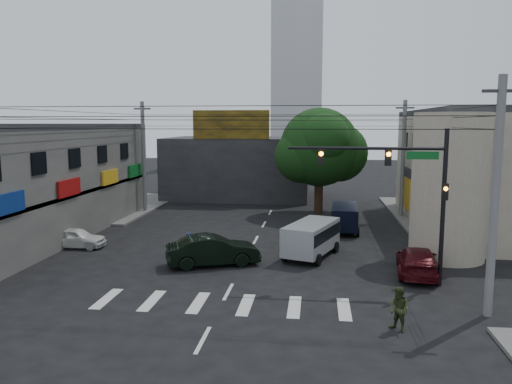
% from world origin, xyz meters
% --- Properties ---
extents(ground, '(160.00, 160.00, 0.00)m').
position_xyz_m(ground, '(0.00, 0.00, 0.00)').
color(ground, black).
rests_on(ground, ground).
extents(sidewalk_far_left, '(16.00, 16.00, 0.15)m').
position_xyz_m(sidewalk_far_left, '(-18.00, 18.00, 0.07)').
color(sidewalk_far_left, '#514F4C').
rests_on(sidewalk_far_left, ground).
extents(sidewalk_far_right, '(16.00, 16.00, 0.15)m').
position_xyz_m(sidewalk_far_right, '(18.00, 18.00, 0.07)').
color(sidewalk_far_right, '#514F4C').
rests_on(sidewalk_far_right, ground).
extents(corner_column, '(4.00, 4.00, 8.00)m').
position_xyz_m(corner_column, '(11.00, 4.00, 4.00)').
color(corner_column, gray).
rests_on(corner_column, ground).
extents(building_far, '(14.00, 10.00, 6.00)m').
position_xyz_m(building_far, '(-4.00, 26.00, 3.00)').
color(building_far, '#232326').
rests_on(building_far, ground).
extents(billboard, '(7.00, 0.30, 2.60)m').
position_xyz_m(billboard, '(-4.00, 21.10, 7.30)').
color(billboard, olive).
rests_on(billboard, building_far).
extents(tower_distant, '(9.00, 9.00, 44.00)m').
position_xyz_m(tower_distant, '(0.00, 70.00, 22.00)').
color(tower_distant, silver).
rests_on(tower_distant, ground).
extents(street_tree, '(6.40, 6.40, 8.70)m').
position_xyz_m(street_tree, '(4.00, 17.00, 5.47)').
color(street_tree, black).
rests_on(street_tree, ground).
extents(traffic_gantry, '(7.10, 0.35, 7.20)m').
position_xyz_m(traffic_gantry, '(7.82, -1.00, 4.83)').
color(traffic_gantry, black).
rests_on(traffic_gantry, ground).
extents(utility_pole_near_right, '(0.32, 0.32, 9.20)m').
position_xyz_m(utility_pole_near_right, '(10.50, -4.50, 4.60)').
color(utility_pole_near_right, '#59595B').
rests_on(utility_pole_near_right, ground).
extents(utility_pole_far_left, '(0.32, 0.32, 9.20)m').
position_xyz_m(utility_pole_far_left, '(-10.50, 16.00, 4.60)').
color(utility_pole_far_left, '#59595B').
rests_on(utility_pole_far_left, ground).
extents(utility_pole_far_right, '(0.32, 0.32, 9.20)m').
position_xyz_m(utility_pole_far_right, '(10.50, 16.00, 4.60)').
color(utility_pole_far_right, '#59595B').
rests_on(utility_pole_far_right, ground).
extents(dark_sedan, '(4.98, 6.00, 1.60)m').
position_xyz_m(dark_sedan, '(-1.53, 1.04, 0.80)').
color(dark_sedan, black).
rests_on(dark_sedan, ground).
extents(white_compact, '(1.50, 3.58, 1.21)m').
position_xyz_m(white_compact, '(-10.50, 3.73, 0.61)').
color(white_compact, white).
rests_on(white_compact, ground).
extents(maroon_sedan, '(3.06, 5.17, 1.36)m').
position_xyz_m(maroon_sedan, '(8.81, 0.69, 0.68)').
color(maroon_sedan, '#3D080E').
rests_on(maroon_sedan, ground).
extents(silver_minivan, '(5.70, 4.73, 1.94)m').
position_xyz_m(silver_minivan, '(3.58, 3.36, 0.97)').
color(silver_minivan, '#A5A7AD').
rests_on(silver_minivan, ground).
extents(navy_van, '(4.68, 2.16, 1.80)m').
position_xyz_m(navy_van, '(5.78, 10.29, 0.90)').
color(navy_van, black).
rests_on(navy_van, ground).
extents(traffic_officer, '(0.87, 0.82, 1.57)m').
position_xyz_m(traffic_officer, '(-2.97, 1.65, 0.79)').
color(traffic_officer, '#15214A').
rests_on(traffic_officer, ground).
extents(pedestrian_olive, '(1.40, 1.40, 1.62)m').
position_xyz_m(pedestrian_olive, '(6.83, -6.41, 0.81)').
color(pedestrian_olive, '#2F381A').
rests_on(pedestrian_olive, ground).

